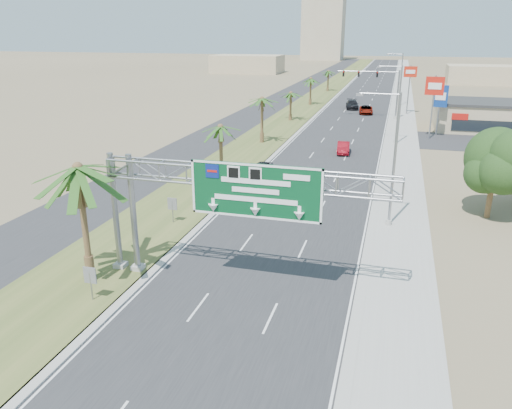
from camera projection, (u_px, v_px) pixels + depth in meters
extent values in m
plane|color=#8C7A59|center=(179.00, 403.00, 19.93)|extent=(600.00, 600.00, 0.00)
cube|color=#28282B|center=(367.00, 93.00, 119.90)|extent=(12.00, 300.00, 0.02)
cube|color=#9E9B93|center=(404.00, 94.00, 117.72)|extent=(4.00, 300.00, 0.10)
cube|color=#445425|center=(326.00, 91.00, 122.44)|extent=(7.00, 300.00, 0.12)
cube|color=#28282B|center=(298.00, 90.00, 124.25)|extent=(8.00, 300.00, 0.02)
cylinder|color=gray|center=(133.00, 215.00, 29.64)|extent=(0.36, 0.36, 7.40)
cylinder|color=gray|center=(115.00, 213.00, 29.95)|extent=(0.36, 0.36, 7.40)
cube|color=#9E9B93|center=(138.00, 268.00, 30.80)|extent=(0.70, 0.70, 0.40)
cube|color=#9E9B93|center=(121.00, 266.00, 31.10)|extent=(0.70, 0.70, 0.40)
cube|color=#074421|center=(256.00, 191.00, 26.48)|extent=(7.20, 0.12, 3.00)
cube|color=navy|center=(212.00, 171.00, 26.71)|extent=(0.75, 0.03, 0.75)
cone|color=white|center=(255.00, 212.00, 26.79)|extent=(0.56, 0.56, 0.45)
cylinder|color=brown|center=(85.00, 227.00, 28.40)|extent=(0.36, 0.36, 7.00)
cylinder|color=brown|center=(90.00, 269.00, 29.28)|extent=(0.54, 0.54, 1.68)
cylinder|color=brown|center=(221.00, 151.00, 50.62)|extent=(0.36, 0.36, 5.00)
cylinder|color=brown|center=(221.00, 169.00, 51.25)|extent=(0.54, 0.54, 1.20)
cylinder|color=brown|center=(262.00, 121.00, 65.03)|extent=(0.36, 0.36, 5.80)
cylinder|color=brown|center=(262.00, 138.00, 65.76)|extent=(0.54, 0.54, 1.39)
cylinder|color=brown|center=(291.00, 107.00, 81.61)|extent=(0.36, 0.36, 4.50)
cylinder|color=brown|center=(290.00, 118.00, 82.17)|extent=(0.54, 0.54, 1.08)
cylinder|color=brown|center=(310.00, 92.00, 98.76)|extent=(0.36, 0.36, 5.20)
cylinder|color=brown|center=(310.00, 102.00, 99.41)|extent=(0.54, 0.54, 1.25)
cylinder|color=brown|center=(328.00, 81.00, 121.55)|extent=(0.36, 0.36, 4.80)
cylinder|color=brown|center=(328.00, 89.00, 122.15)|extent=(0.54, 0.54, 1.15)
cylinder|color=gray|center=(394.00, 162.00, 36.36)|extent=(0.20, 0.20, 10.00)
cylinder|color=gray|center=(380.00, 94.00, 35.12)|extent=(2.80, 0.12, 0.12)
cube|color=slate|center=(360.00, 95.00, 35.51)|extent=(0.50, 0.22, 0.18)
cylinder|color=#9E9B93|center=(389.00, 223.00, 37.93)|extent=(0.44, 0.44, 0.50)
cylinder|color=gray|center=(399.00, 106.00, 63.63)|extent=(0.20, 0.20, 10.00)
cylinder|color=gray|center=(391.00, 66.00, 62.39)|extent=(2.80, 0.12, 0.12)
cube|color=slate|center=(379.00, 67.00, 62.78)|extent=(0.50, 0.22, 0.18)
cylinder|color=#9E9B93|center=(395.00, 142.00, 65.19)|extent=(0.44, 0.44, 0.50)
cylinder|color=gray|center=(401.00, 80.00, 96.35)|extent=(0.20, 0.20, 10.00)
cylinder|color=gray|center=(395.00, 54.00, 95.11)|extent=(2.80, 0.12, 0.12)
cube|color=slate|center=(388.00, 55.00, 95.50)|extent=(0.50, 0.22, 0.18)
cylinder|color=#9E9B93|center=(398.00, 105.00, 97.91)|extent=(0.44, 0.44, 0.50)
cylinder|color=gray|center=(397.00, 95.00, 82.21)|extent=(0.28, 0.28, 8.00)
cylinder|color=gray|center=(368.00, 72.00, 82.27)|extent=(10.00, 0.18, 0.18)
cube|color=black|center=(377.00, 74.00, 81.84)|extent=(0.32, 0.18, 0.95)
cube|color=black|center=(359.00, 74.00, 82.60)|extent=(0.32, 0.18, 0.95)
cube|color=black|center=(344.00, 74.00, 83.24)|extent=(0.32, 0.18, 0.95)
sphere|color=red|center=(377.00, 72.00, 81.63)|extent=(0.22, 0.22, 0.22)
imported|color=black|center=(399.00, 77.00, 81.22)|extent=(0.16, 0.16, 0.60)
cylinder|color=#9E9B93|center=(395.00, 118.00, 83.43)|extent=(0.56, 0.56, 0.60)
cube|color=tan|center=(499.00, 117.00, 73.63)|extent=(18.00, 10.00, 4.00)
cylinder|color=brown|center=(490.00, 194.00, 39.08)|extent=(0.44, 0.44, 3.90)
sphere|color=#183412|center=(496.00, 162.00, 38.23)|extent=(4.50, 4.50, 4.50)
cylinder|color=gray|center=(91.00, 287.00, 27.08)|extent=(0.08, 0.08, 1.80)
cube|color=slate|center=(90.00, 275.00, 26.85)|extent=(0.75, 0.06, 0.95)
cylinder|color=gray|center=(173.00, 212.00, 38.17)|extent=(0.08, 0.08, 1.80)
cube|color=slate|center=(172.00, 204.00, 37.94)|extent=(0.75, 0.06, 0.95)
cube|color=tan|center=(324.00, 24.00, 249.57)|extent=(20.00, 16.00, 35.00)
cube|color=tan|center=(247.00, 64.00, 175.87)|extent=(24.00, 14.00, 6.00)
cube|color=tan|center=(485.00, 75.00, 138.67)|extent=(20.00, 12.00, 5.00)
imported|color=black|center=(261.00, 169.00, 50.87)|extent=(2.03, 4.18, 1.38)
imported|color=maroon|center=(343.00, 148.00, 60.29)|extent=(1.81, 4.26, 1.37)
imported|color=gray|center=(366.00, 110.00, 89.04)|extent=(2.72, 5.19, 1.39)
imported|color=black|center=(352.00, 105.00, 94.66)|extent=(2.98, 5.79, 1.61)
cylinder|color=gray|center=(432.00, 108.00, 67.29)|extent=(0.20, 0.20, 8.51)
cube|color=red|center=(435.00, 86.00, 66.35)|extent=(2.42, 0.59, 2.40)
cube|color=white|center=(435.00, 86.00, 66.19)|extent=(1.67, 0.25, 0.84)
cylinder|color=gray|center=(439.00, 110.00, 69.96)|extent=(0.20, 0.20, 7.16)
cube|color=navy|center=(440.00, 96.00, 69.35)|extent=(2.02, 0.49, 3.00)
cube|color=white|center=(441.00, 96.00, 69.18)|extent=(1.40, 0.18, 1.05)
cylinder|color=gray|center=(409.00, 90.00, 87.17)|extent=(0.20, 0.20, 8.47)
cube|color=red|center=(410.00, 72.00, 86.14)|extent=(2.22, 0.58, 1.80)
cube|color=white|center=(410.00, 72.00, 85.97)|extent=(1.53, 0.24, 0.63)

